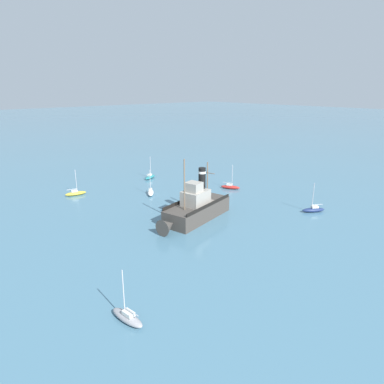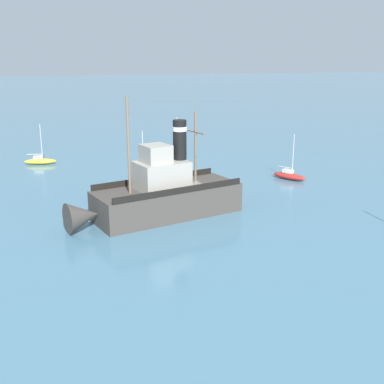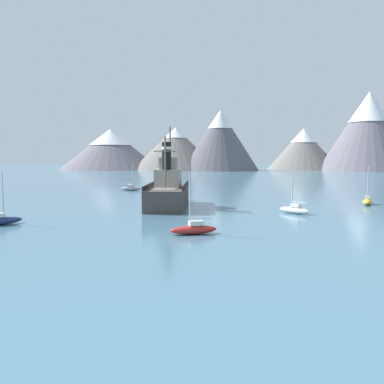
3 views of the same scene
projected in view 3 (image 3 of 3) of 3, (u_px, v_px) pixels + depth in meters
ground_plane at (165, 209)px, 47.33m from camera, size 600.00×600.00×0.00m
mountain_ridge at (279, 139)px, 178.34m from camera, size 181.94×61.37×33.16m
old_tugboat at (168, 192)px, 49.58m from camera, size 6.78×14.79×9.90m
sailboat_red at (194, 229)px, 32.15m from camera, size 3.86×2.81×4.90m
sailboat_white at (294, 210)px, 43.71m from camera, size 3.71×3.14×4.90m
sailboat_yellow at (367, 201)px, 51.86m from camera, size 1.92×3.95×4.90m
sailboat_navy at (0, 220)px, 36.43m from camera, size 3.01×3.78×4.90m
sailboat_grey at (131, 188)px, 72.89m from camera, size 3.90×1.53×4.90m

